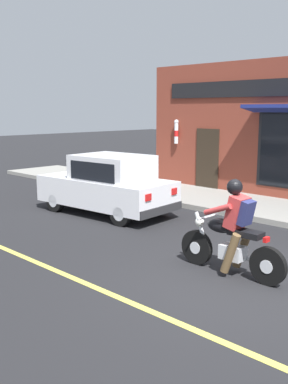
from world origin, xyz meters
TOP-DOWN VIEW (x-y plane):
  - ground_plane at (0.00, 0.00)m, footprint 80.00×80.00m
  - sidewalk_curb at (4.87, 3.00)m, footprint 2.60×22.00m
  - lane_stripe at (-1.80, 3.00)m, footprint 0.12×19.80m
  - motorcycle_with_rider at (0.17, 0.38)m, footprint 0.56×2.02m
  - car_hatchback at (1.65, 5.22)m, footprint 1.95×3.90m

SIDE VIEW (x-z plane):
  - ground_plane at x=0.00m, z-range 0.00..0.00m
  - lane_stripe at x=-1.80m, z-range 0.00..0.01m
  - sidewalk_curb at x=4.87m, z-range 0.00..0.14m
  - motorcycle_with_rider at x=0.17m, z-range -0.13..1.49m
  - car_hatchback at x=1.65m, z-range -0.02..1.55m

